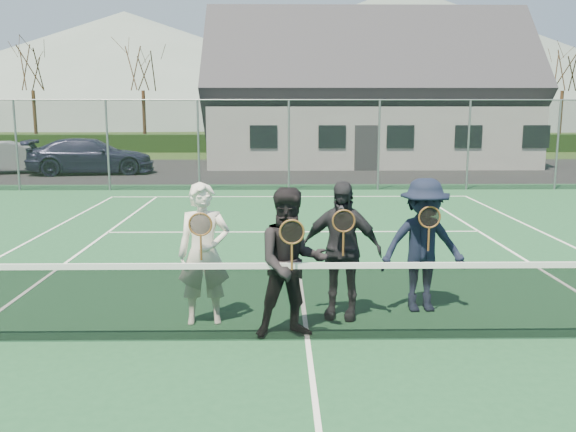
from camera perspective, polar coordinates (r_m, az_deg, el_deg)
name	(u,v)px	position (r m, az deg, el deg)	size (l,w,h in m)	color
ground	(286,171)	(26.96, -0.15, 4.24)	(220.00, 220.00, 0.00)	#294317
court_surface	(307,341)	(7.35, 1.83, -11.63)	(30.00, 30.00, 0.02)	#1C4C2B
tarmac_carpark	(196,171)	(27.21, -8.63, 4.19)	(40.00, 12.00, 0.01)	black
hedge_row	(284,143)	(38.89, -0.38, 6.84)	(40.00, 1.20, 1.10)	black
hill_west	(127,69)	(104.96, -14.85, 13.14)	(110.00, 110.00, 18.00)	slate
hill_centre	(403,57)	(104.16, 10.74, 14.43)	(120.00, 120.00, 22.00)	#54655D
car_b	(13,157)	(28.45, -24.36, 5.01)	(1.42, 4.07, 1.34)	#9C9FA4
car_c	(91,156)	(26.93, -17.95, 5.34)	(2.09, 5.14, 1.49)	#1C1E39
court_markings	(307,340)	(7.35, 1.84, -11.52)	(11.03, 23.83, 0.01)	white
tennis_net	(308,298)	(7.17, 1.86, -7.70)	(11.68, 0.08, 1.10)	slate
perimeter_fence	(289,145)	(20.36, 0.08, 6.66)	(30.07, 0.07, 3.02)	slate
clubhouse	(366,82)	(31.15, 7.30, 12.29)	(15.60, 8.20, 7.70)	silver
tree_a	(31,59)	(42.90, -22.93, 13.37)	(3.20, 3.20, 7.77)	#3D2716
tree_b	(142,59)	(40.87, -13.52, 14.08)	(3.20, 3.20, 7.77)	#382114
tree_c	(315,59)	(40.01, 2.56, 14.43)	(3.20, 3.20, 7.77)	#331E12
tree_d	(472,60)	(41.80, 16.80, 13.83)	(3.20, 3.20, 7.77)	#372414
tree_e	(565,60)	(43.95, 24.48, 13.17)	(3.20, 3.20, 7.77)	#3A2415
player_a	(204,254)	(7.74, -7.87, -3.52)	(0.70, 0.53, 1.80)	white
player_b	(291,263)	(7.23, 0.32, -4.41)	(0.98, 0.83, 1.80)	black
player_c	(341,250)	(7.91, 4.98, -3.17)	(1.14, 0.71, 1.80)	#222327
player_d	(423,245)	(8.34, 12.55, -2.69)	(1.21, 0.76, 1.80)	black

